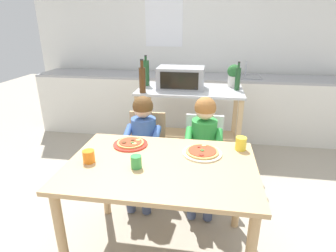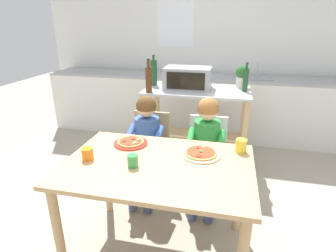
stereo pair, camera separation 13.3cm
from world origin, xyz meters
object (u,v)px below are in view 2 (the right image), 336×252
Objects in this scene: child_in_green_shirt at (206,143)px; pizza_plate_red_rimmed at (131,142)px; kitchen_island_cart at (196,115)px; dining_chair_left at (150,148)px; potted_herb_plant at (242,76)px; bottle_slim_sauce at (149,79)px; bottle_clear_vinegar at (154,72)px; bottle_dark_olive_oil at (246,80)px; dining_table at (158,177)px; toaster_oven at (188,78)px; pizza_plate_cream at (201,153)px; child_in_blue_striped_shirt at (145,138)px; drinking_cup_orange at (88,154)px; dining_chair_right at (206,154)px; drinking_cup_yellow at (241,146)px; drinking_cup_green at (133,161)px.

pizza_plate_red_rimmed is at bearing -146.91° from child_in_green_shirt.
kitchen_island_cart is 0.78m from dining_chair_left.
bottle_slim_sauce is at bearing -155.09° from potted_herb_plant.
bottle_clear_vinegar is 1.39× the size of potted_herb_plant.
kitchen_island_cart is 3.78× the size of bottle_dark_olive_oil.
dining_table is at bearing -93.10° from kitchen_island_cart.
pizza_plate_cream is at bearing -76.57° from toaster_oven.
potted_herb_plant reaches higher than pizza_plate_cream.
child_in_green_shirt is at bearing 66.33° from dining_table.
child_in_green_shirt reaches higher than child_in_blue_striped_shirt.
kitchen_island_cart is 13.84× the size of drinking_cup_orange.
bottle_slim_sauce is at bearing 124.14° from pizza_plate_cream.
dining_table is 0.66m from child_in_blue_striped_shirt.
bottle_slim_sauce reaches higher than bottle_dark_olive_oil.
pizza_plate_cream is (0.54, -0.42, 0.12)m from child_in_blue_striped_shirt.
child_in_green_shirt is (0.29, -0.81, -0.38)m from toaster_oven.
toaster_oven reaches higher than dining_chair_right.
drinking_cup_yellow is at bearing -27.95° from dining_chair_left.
kitchen_island_cart is 0.67m from potted_herb_plant.
toaster_oven is 1.46× the size of bottle_clear_vinegar.
drinking_cup_orange reaches higher than dining_table.
toaster_oven is 2.03× the size of potted_herb_plant.
pizza_plate_red_rimmed is (0.12, -0.91, -0.30)m from bottle_slim_sauce.
pizza_plate_red_rimmed is (0.00, -0.35, 0.12)m from child_in_blue_striped_shirt.
dining_table is 0.50m from drinking_cup_orange.
bottle_slim_sauce reaches higher than dining_chair_right.
pizza_plate_red_rimmed is 0.54m from pizza_plate_cream.
bottle_dark_olive_oil is 0.30× the size of child_in_blue_striped_shirt.
pizza_plate_cream is at bearing -55.86° from bottle_slim_sauce.
toaster_oven reaches higher than pizza_plate_red_rimmed.
kitchen_island_cart is at bearing -1.16° from toaster_oven.
child_in_blue_striped_shirt is at bearing -77.64° from bottle_slim_sauce.
child_in_green_shirt is (-0.29, -1.00, -0.40)m from potted_herb_plant.
drinking_cup_yellow is 0.77m from drinking_cup_green.
dining_table is at bearing -108.92° from potted_herb_plant.
dining_chair_left and dining_chair_right have the same top height.
drinking_cup_orange is (-1.05, -1.47, -0.26)m from bottle_dark_olive_oil.
bottle_dark_olive_oil is 1.01m from bottle_slim_sauce.
potted_herb_plant is 1.83m from drinking_cup_green.
bottle_dark_olive_oil is at bearing 1.54° from toaster_oven.
dining_chair_left is 0.58m from child_in_green_shirt.
drinking_cup_yellow is (0.97, -1.20, -0.27)m from bottle_clear_vinegar.
bottle_slim_sauce is at bearing 137.22° from drinking_cup_yellow.
dining_table is 4.83× the size of pizza_plate_red_rimmed.
potted_herb_plant reaches higher than kitchen_island_cart.
child_in_green_shirt is (0.70, -0.89, -0.42)m from bottle_clear_vinegar.
toaster_oven reaches higher than child_in_green_shirt.
bottle_slim_sauce is at bearing 102.36° from child_in_blue_striped_shirt.
bottle_dark_olive_oil is 0.18m from potted_herb_plant.
bottle_clear_vinegar is at bearing 101.85° from dining_chair_left.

